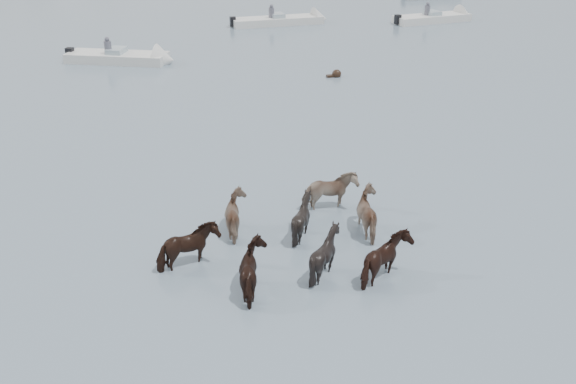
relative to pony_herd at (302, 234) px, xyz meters
name	(u,v)px	position (x,y,z in m)	size (l,w,h in m)	color
ground	(262,273)	(-1.20, -0.68, -0.44)	(400.00, 400.00, 0.00)	slate
pony_herd	(302,234)	(0.00, 0.00, 0.00)	(6.27, 4.60, 1.27)	black
swimming_pony	(336,75)	(6.54, 14.20, -0.34)	(0.72, 0.44, 0.44)	black
motorboat_b	(132,58)	(-2.42, 19.81, -0.22)	(5.70, 3.89, 1.92)	silver
motorboat_c	(289,20)	(8.38, 27.09, -0.22)	(6.61, 1.71, 1.92)	silver
motorboat_d	(442,18)	(18.47, 24.84, -0.22)	(5.99, 2.04, 1.92)	silver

